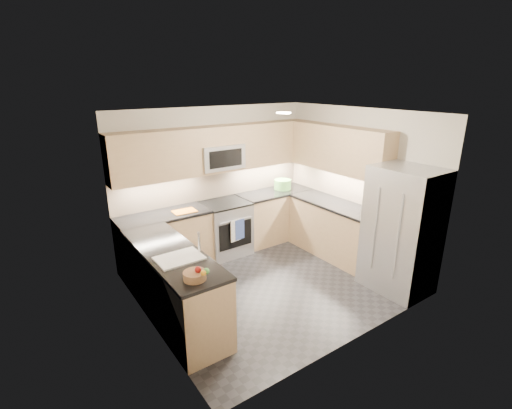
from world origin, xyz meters
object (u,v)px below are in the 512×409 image
gas_range (226,228)px  fruit_basket (195,276)px  microwave (220,157)px  refrigerator (402,230)px  utensil_bowl (283,184)px  cutting_board (185,211)px

gas_range → fruit_basket: 2.63m
microwave → refrigerator: (1.45, -2.55, -0.80)m
refrigerator → gas_range: bearing=120.9°
microwave → utensil_bowl: 1.46m
refrigerator → microwave: bearing=119.6°
utensil_bowl → cutting_board: 2.07m
gas_range → utensil_bowl: 1.42m
gas_range → utensil_bowl: size_ratio=2.86×
gas_range → refrigerator: 2.86m
gas_range → utensil_bowl: (1.30, 0.06, 0.58)m
utensil_bowl → fruit_basket: (-2.86, -2.10, -0.05)m
gas_range → fruit_basket: fruit_basket is taller
gas_range → microwave: (0.00, 0.12, 1.24)m
microwave → fruit_basket: size_ratio=3.18×
gas_range → cutting_board: size_ratio=2.56×
cutting_board → gas_range: bearing=4.2°
gas_range → cutting_board: cutting_board is taller
refrigerator → utensil_bowl: size_ratio=5.65×
cutting_board → fruit_basket: (-0.79, -1.99, 0.04)m
gas_range → cutting_board: (-0.76, -0.06, 0.49)m
microwave → refrigerator: bearing=-60.4°
gas_range → fruit_basket: size_ratio=3.81×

